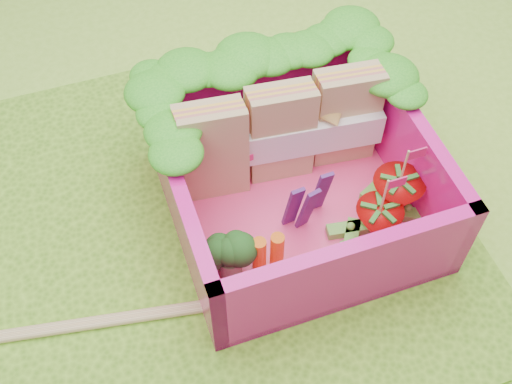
{
  "coord_description": "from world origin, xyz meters",
  "views": [
    {
      "loc": [
        -0.42,
        -1.9,
        2.92
      ],
      "look_at": [
        0.22,
        -0.07,
        0.28
      ],
      "focal_mm": 45.0,
      "sensor_mm": 36.0,
      "label": 1
    }
  ],
  "objects": [
    {
      "name": "strawberry_left",
      "position": [
        0.75,
        -0.41,
        0.21
      ],
      "size": [
        0.24,
        0.24,
        0.48
      ],
      "color": "red",
      "rests_on": "bento_floor"
    },
    {
      "name": "lettuce_ruffle",
      "position": [
        0.44,
        0.42,
        0.64
      ],
      "size": [
        1.43,
        0.83,
        0.11
      ],
      "color": "#24911A",
      "rests_on": "bento_box"
    },
    {
      "name": "purple_wedges",
      "position": [
        0.45,
        -0.21,
        0.27
      ],
      "size": [
        0.24,
        0.11,
        0.38
      ],
      "color": "#3F1A5B",
      "rests_on": "bento_floor"
    },
    {
      "name": "carrot_sticks",
      "position": [
        0.17,
        -0.39,
        0.2
      ],
      "size": [
        0.16,
        0.07,
        0.24
      ],
      "color": "orange",
      "rests_on": "bento_floor"
    },
    {
      "name": "chopsticks",
      "position": [
        -1.1,
        -0.33,
        0.05
      ],
      "size": [
        2.13,
        0.41,
        0.04
      ],
      "color": "tan",
      "rests_on": "placemat"
    },
    {
      "name": "broccoli",
      "position": [
        -0.02,
        -0.36,
        0.25
      ],
      "size": [
        0.31,
        0.31,
        0.25
      ],
      "color": "#64AD53",
      "rests_on": "bento_floor"
    },
    {
      "name": "bento_box",
      "position": [
        0.44,
        -0.07,
        0.31
      ],
      "size": [
        1.3,
        1.3,
        0.55
      ],
      "color": "#E41387",
      "rests_on": "placemat"
    },
    {
      "name": "snap_peas",
      "position": [
        0.79,
        -0.31,
        0.11
      ],
      "size": [
        0.61,
        0.57,
        0.05
      ],
      "color": "green",
      "rests_on": "bento_floor"
    },
    {
      "name": "strawberry_right",
      "position": [
        0.91,
        -0.3,
        0.22
      ],
      "size": [
        0.27,
        0.27,
        0.51
      ],
      "color": "red",
      "rests_on": "bento_floor"
    },
    {
      "name": "bento_floor",
      "position": [
        0.44,
        -0.07,
        0.06
      ],
      "size": [
        1.3,
        1.3,
        0.05
      ],
      "primitive_type": "cube",
      "color": "#FF4180",
      "rests_on": "placemat"
    },
    {
      "name": "ground",
      "position": [
        0.0,
        0.0,
        0.0
      ],
      "size": [
        14.0,
        14.0,
        0.0
      ],
      "primitive_type": "plane",
      "color": "#90C938",
      "rests_on": "ground"
    },
    {
      "name": "placemat",
      "position": [
        0.0,
        0.0,
        0.01
      ],
      "size": [
        2.6,
        2.6,
        0.03
      ],
      "primitive_type": "cube",
      "color": "#579120",
      "rests_on": "ground"
    },
    {
      "name": "sandwich_stack",
      "position": [
        0.45,
        0.18,
        0.38
      ],
      "size": [
        1.12,
        0.29,
        0.61
      ],
      "color": "tan",
      "rests_on": "bento_floor"
    }
  ]
}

